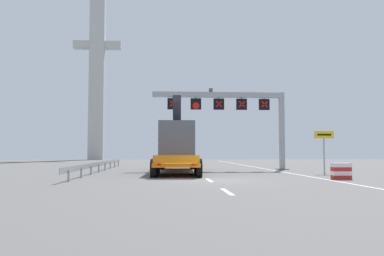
{
  "coord_description": "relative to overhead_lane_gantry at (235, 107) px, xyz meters",
  "views": [
    {
      "loc": [
        -2.56,
        -20.88,
        1.53
      ],
      "look_at": [
        -0.54,
        8.81,
        3.31
      ],
      "focal_mm": 36.84,
      "sensor_mm": 36.0,
      "label": 1
    }
  ],
  "objects": [
    {
      "name": "exit_sign_yellow",
      "position": [
        5.21,
        -6.15,
        -3.13
      ],
      "size": [
        1.38,
        0.15,
        2.96
      ],
      "color": "#9EA0A5",
      "rests_on": "ground"
    },
    {
      "name": "guardrail_left",
      "position": [
        -10.86,
        -2.07,
        -4.78
      ],
      "size": [
        0.13,
        24.28,
        0.76
      ],
      "color": "#999EA3",
      "rests_on": "ground"
    },
    {
      "name": "lane_markings",
      "position": [
        -3.59,
        17.6,
        -5.33
      ],
      "size": [
        0.2,
        74.21,
        0.01
      ],
      "color": "silver",
      "rests_on": "ground"
    },
    {
      "name": "heavy_haul_truck_orange",
      "position": [
        -5.0,
        -2.53,
        -3.35
      ],
      "size": [
        3.46,
        14.14,
        5.3
      ],
      "color": "orange",
      "rests_on": "ground"
    },
    {
      "name": "overhead_lane_gantry",
      "position": [
        0.0,
        0.0,
        0.0
      ],
      "size": [
        11.53,
        0.9,
        6.89
      ],
      "color": "#9EA0A5",
      "rests_on": "ground"
    },
    {
      "name": "bridge_pylon_distant",
      "position": [
        -18.96,
        42.25,
        12.7
      ],
      "size": [
        9.0,
        2.0,
        35.29
      ],
      "color": "#B7B7B2",
      "rests_on": "ground"
    },
    {
      "name": "ground",
      "position": [
        -3.37,
        -12.2,
        -5.34
      ],
      "size": [
        112.0,
        112.0,
        0.0
      ],
      "primitive_type": "plane",
      "color": "slate"
    },
    {
      "name": "edge_line_right",
      "position": [
        2.83,
        -0.2,
        -5.33
      ],
      "size": [
        0.2,
        63.0,
        0.01
      ],
      "primitive_type": "cube",
      "color": "silver",
      "rests_on": "ground"
    },
    {
      "name": "crash_barrier_striped",
      "position": [
        3.72,
        -11.98,
        -4.89
      ],
      "size": [
        1.0,
        0.51,
        0.9
      ],
      "color": "red",
      "rests_on": "ground"
    }
  ]
}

